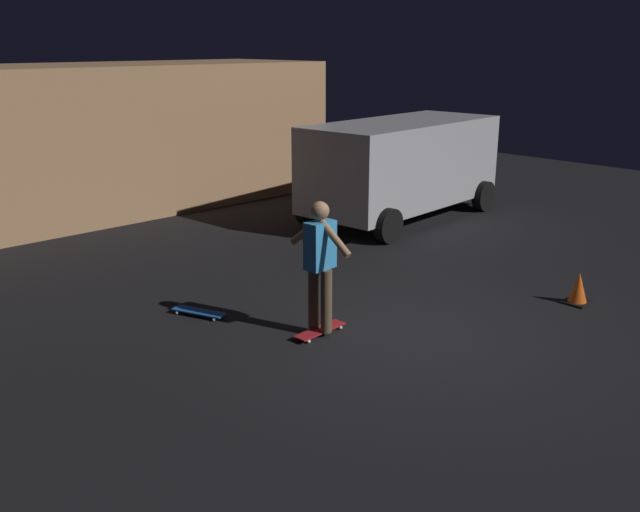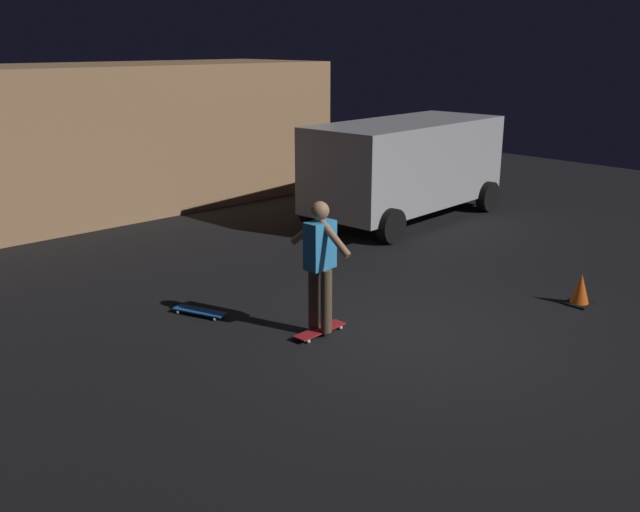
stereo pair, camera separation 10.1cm
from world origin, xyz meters
TOP-DOWN VIEW (x-y plane):
  - ground_plane at (0.00, 0.00)m, footprint 28.00×28.00m
  - low_building at (0.13, 9.37)m, footprint 11.11×3.53m
  - parked_van at (4.60, 4.18)m, footprint 4.74×2.52m
  - skateboard_ridden at (-0.93, 0.83)m, footprint 0.79×0.26m
  - skateboard_spare at (-1.69, 2.43)m, footprint 0.47×0.80m
  - skater at (-0.93, 0.83)m, footprint 0.39×0.99m
  - traffic_cone at (2.51, -0.89)m, footprint 0.34×0.34m

SIDE VIEW (x-z plane):
  - ground_plane at x=0.00m, z-range 0.00..0.00m
  - skateboard_ridden at x=-0.93m, z-range 0.02..0.09m
  - skateboard_spare at x=-1.69m, z-range 0.02..0.09m
  - traffic_cone at x=2.51m, z-range -0.02..0.44m
  - skater at x=-0.93m, z-range 0.20..1.87m
  - parked_van at x=4.60m, z-range 0.15..2.18m
  - low_building at x=0.13m, z-range 0.00..3.13m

